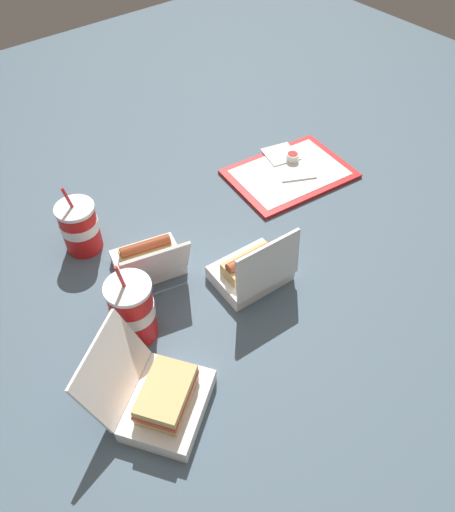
# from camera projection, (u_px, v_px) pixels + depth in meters

# --- Properties ---
(ground_plane) EXTENTS (3.20, 3.20, 0.00)m
(ground_plane) POSITION_uv_depth(u_px,v_px,m) (241.00, 259.00, 1.33)
(ground_plane) COLOR #4C6070
(food_tray) EXTENTS (0.40, 0.30, 0.01)m
(food_tray) POSITION_uv_depth(u_px,v_px,m) (290.00, 174.00, 1.57)
(food_tray) COLOR red
(food_tray) RESTS_ON ground_plane
(ketchup_cup) EXTENTS (0.04, 0.04, 0.02)m
(ketchup_cup) POSITION_uv_depth(u_px,v_px,m) (292.00, 157.00, 1.59)
(ketchup_cup) COLOR white
(ketchup_cup) RESTS_ON food_tray
(napkin_stack) EXTENTS (0.12, 0.12, 0.00)m
(napkin_stack) POSITION_uv_depth(u_px,v_px,m) (281.00, 154.00, 1.62)
(napkin_stack) COLOR white
(napkin_stack) RESTS_ON food_tray
(plastic_fork) EXTENTS (0.10, 0.06, 0.00)m
(plastic_fork) POSITION_uv_depth(u_px,v_px,m) (299.00, 179.00, 1.54)
(plastic_fork) COLOR white
(plastic_fork) RESTS_ON food_tray
(clamshell_hotdog_back) EXTENTS (0.21, 0.21, 0.16)m
(clamshell_hotdog_back) POSITION_uv_depth(u_px,v_px,m) (149.00, 259.00, 1.27)
(clamshell_hotdog_back) COLOR white
(clamshell_hotdog_back) RESTS_ON ground_plane
(clamshell_sandwich_right) EXTENTS (0.28, 0.29, 0.17)m
(clamshell_sandwich_right) POSITION_uv_depth(u_px,v_px,m) (162.00, 398.00, 1.01)
(clamshell_sandwich_right) COLOR white
(clamshell_sandwich_right) RESTS_ON ground_plane
(clamshell_hotdog_left) EXTENTS (0.19, 0.16, 0.18)m
(clamshell_hotdog_left) POSITION_uv_depth(u_px,v_px,m) (252.00, 270.00, 1.25)
(clamshell_hotdog_left) COLOR white
(clamshell_hotdog_left) RESTS_ON ground_plane
(soda_cup_front) EXTENTS (0.10, 0.10, 0.20)m
(soda_cup_front) POSITION_uv_depth(u_px,v_px,m) (80.00, 227.00, 1.31)
(soda_cup_front) COLOR red
(soda_cup_front) RESTS_ON ground_plane
(soda_cup_corner) EXTENTS (0.10, 0.10, 0.23)m
(soda_cup_corner) POSITION_uv_depth(u_px,v_px,m) (133.00, 310.00, 1.11)
(soda_cup_corner) COLOR red
(soda_cup_corner) RESTS_ON ground_plane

